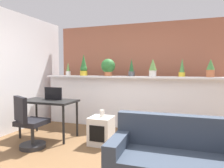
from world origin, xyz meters
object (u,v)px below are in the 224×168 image
at_px(potted_plant_3, 132,68).
at_px(vase_on_shelf, 102,113).
at_px(potted_plant_4, 153,67).
at_px(tv_monitor, 53,93).
at_px(potted_plant_1, 84,66).
at_px(desk, 48,104).
at_px(side_cube_shelf, 101,131).
at_px(potted_plant_2, 108,67).
at_px(potted_plant_6, 211,68).
at_px(potted_plant_5, 182,68).
at_px(couch, 179,165).
at_px(office_chair, 29,126).
at_px(potted_plant_0, 68,70).

relative_size(potted_plant_3, vase_on_shelf, 3.13).
height_order(potted_plant_4, vase_on_shelf, potted_plant_4).
bearing_deg(tv_monitor, potted_plant_1, 81.02).
xyz_separation_m(potted_plant_3, tv_monitor, (-1.35, -1.03, -0.50)).
xyz_separation_m(desk, side_cube_shelf, (1.14, -0.02, -0.42)).
xyz_separation_m(potted_plant_2, tv_monitor, (-0.79, -1.05, -0.55)).
height_order(potted_plant_2, potted_plant_6, potted_plant_2).
relative_size(potted_plant_5, couch, 0.25).
xyz_separation_m(potted_plant_1, potted_plant_4, (1.67, 0.00, -0.02)).
bearing_deg(office_chair, vase_on_shelf, 29.80).
distance_m(potted_plant_0, potted_plant_5, 2.73).
bearing_deg(couch, potted_plant_2, 127.57).
relative_size(desk, side_cube_shelf, 2.20).
relative_size(office_chair, vase_on_shelf, 7.15).
bearing_deg(potted_plant_0, vase_on_shelf, -39.76).
bearing_deg(potted_plant_3, couch, -62.86).
relative_size(potted_plant_5, desk, 0.35).
height_order(potted_plant_0, potted_plant_4, potted_plant_4).
bearing_deg(potted_plant_4, potted_plant_0, 178.51).
distance_m(potted_plant_3, vase_on_shelf, 1.40).
bearing_deg(potted_plant_2, potted_plant_0, 178.20).
relative_size(potted_plant_5, office_chair, 0.43).
bearing_deg(desk, potted_plant_4, 30.38).
bearing_deg(potted_plant_5, potted_plant_4, -174.03).
distance_m(potted_plant_6, vase_on_shelf, 2.34).
bearing_deg(office_chair, couch, -9.57).
distance_m(potted_plant_3, couch, 2.65).
xyz_separation_m(potted_plant_4, potted_plant_6, (1.14, 0.02, -0.02)).
xyz_separation_m(potted_plant_2, potted_plant_6, (2.18, 0.00, -0.04)).
height_order(potted_plant_6, desk, potted_plant_6).
height_order(potted_plant_2, potted_plant_4, potted_plant_2).
bearing_deg(office_chair, potted_plant_4, 43.46).
height_order(potted_plant_0, potted_plant_3, potted_plant_3).
height_order(potted_plant_5, tv_monitor, potted_plant_5).
bearing_deg(potted_plant_5, potted_plant_3, -176.71).
bearing_deg(potted_plant_6, side_cube_shelf, -148.62).
bearing_deg(potted_plant_3, vase_on_shelf, -103.34).
bearing_deg(desk, office_chair, -84.60).
relative_size(potted_plant_1, potted_plant_4, 1.34).
relative_size(tv_monitor, couch, 0.24).
relative_size(potted_plant_4, office_chair, 0.42).
relative_size(potted_plant_3, office_chair, 0.44).
bearing_deg(office_chair, side_cube_shelf, 29.23).
bearing_deg(side_cube_shelf, potted_plant_0, 139.50).
bearing_deg(tv_monitor, potted_plant_5, 24.18).
xyz_separation_m(potted_plant_3, potted_plant_4, (0.47, -0.00, 0.03)).
xyz_separation_m(potted_plant_2, potted_plant_5, (1.64, 0.04, -0.05)).
xyz_separation_m(side_cube_shelf, vase_on_shelf, (0.01, 0.02, 0.31)).
distance_m(potted_plant_3, office_chair, 2.41).
distance_m(potted_plant_2, potted_plant_3, 0.57).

